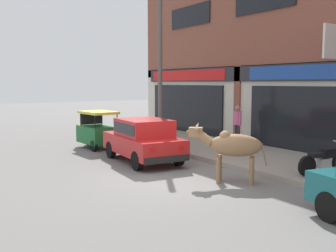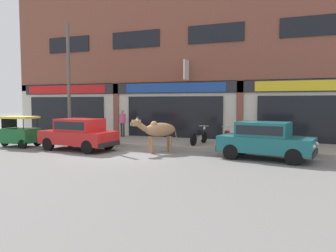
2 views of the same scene
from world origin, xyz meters
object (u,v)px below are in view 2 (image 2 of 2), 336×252
auto_rickshaw (18,134)px  cow (158,130)px  motorcycle_0 (199,136)px  utility_pole (69,82)px  car_1 (79,133)px  car_0 (265,139)px  pedestrian (122,120)px  motorcycle_1 (227,138)px

auto_rickshaw → cow: bearing=5.7°
motorcycle_0 → auto_rickshaw: bearing=-160.1°
cow → utility_pole: 6.38m
car_1 → auto_rickshaw: 3.57m
cow → motorcycle_0: size_ratio=0.95×
car_0 → motorcycle_0: 4.04m
cow → motorcycle_0: 2.66m
auto_rickshaw → utility_pole: 3.69m
cow → car_1: cow is taller
car_0 → pedestrian: size_ratio=2.36×
auto_rickshaw → motorcycle_1: 10.32m
car_1 → utility_pole: 3.78m
car_1 → pedestrian: pedestrian is taller
motorcycle_1 → pedestrian: size_ratio=1.12×
auto_rickshaw → motorcycle_1: bearing=16.8°
cow → auto_rickshaw: size_ratio=0.85×
motorcycle_1 → utility_pole: (-8.38, -0.86, 2.73)m
cow → motorcycle_0: bearing=63.2°
car_1 → utility_pole: bearing=136.1°
auto_rickshaw → pedestrian: pedestrian is taller
auto_rickshaw → motorcycle_0: bearing=19.9°
car_1 → auto_rickshaw: size_ratio=1.83×
motorcycle_1 → utility_pole: utility_pole is taller
car_1 → motorcycle_0: 5.72m
motorcycle_0 → car_0: bearing=-34.6°
motorcycle_0 → cow: bearing=-116.8°
car_0 → pedestrian: pedestrian is taller
utility_pole → car_1: bearing=-43.9°
utility_pole → car_0: bearing=-7.4°
cow → car_0: cow is taller
auto_rickshaw → car_1: bearing=2.2°
motorcycle_0 → motorcycle_1: same height
utility_pole → pedestrian: bearing=54.7°
motorcycle_1 → car_0: bearing=-49.1°
auto_rickshaw → pedestrian: (3.31, 4.69, 0.48)m
cow → utility_pole: size_ratio=0.28×
cow → motorcycle_0: cow is taller
cow → auto_rickshaw: bearing=-174.3°
motorcycle_0 → pedestrian: 5.45m
cow → utility_pole: utility_pole is taller
car_1 → motorcycle_0: size_ratio=2.06×
motorcycle_0 → car_1: bearing=-149.1°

